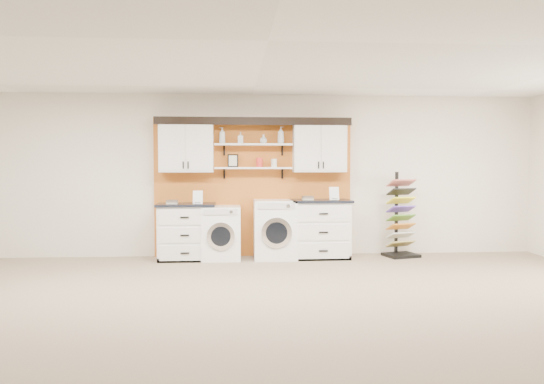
{
  "coord_description": "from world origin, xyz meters",
  "views": [
    {
      "loc": [
        -0.35,
        -5.23,
        1.59
      ],
      "look_at": [
        0.21,
        2.3,
        1.2
      ],
      "focal_mm": 35.0,
      "sensor_mm": 36.0,
      "label": 1
    }
  ],
  "objects": [
    {
      "name": "floor",
      "position": [
        0.0,
        0.0,
        0.0
      ],
      "size": [
        10.0,
        10.0,
        0.0
      ],
      "primitive_type": "plane",
      "color": "gray",
      "rests_on": "ground"
    },
    {
      "name": "shelf_lower",
      "position": [
        0.0,
        3.8,
        1.53
      ],
      "size": [
        1.32,
        0.28,
        0.03
      ],
      "primitive_type": "cube",
      "color": "white",
      "rests_on": "wall_back"
    },
    {
      "name": "soap_bottle_a",
      "position": [
        -0.53,
        3.8,
        2.08
      ],
      "size": [
        0.12,
        0.12,
        0.27
      ],
      "primitive_type": "imported",
      "rotation": [
        0.0,
        0.0,
        -1.72
      ],
      "color": "silver",
      "rests_on": "shelf_upper"
    },
    {
      "name": "soap_bottle_c",
      "position": [
        0.17,
        3.8,
        2.02
      ],
      "size": [
        0.15,
        0.15,
        0.16
      ],
      "primitive_type": "imported",
      "rotation": [
        0.0,
        0.0,
        1.31
      ],
      "color": "silver",
      "rests_on": "shelf_upper"
    },
    {
      "name": "canister_red",
      "position": [
        0.1,
        3.8,
        1.62
      ],
      "size": [
        0.11,
        0.11,
        0.16
      ],
      "primitive_type": "cylinder",
      "color": "red",
      "rests_on": "shelf_lower"
    },
    {
      "name": "wall_front",
      "position": [
        0.0,
        -4.0,
        1.4
      ],
      "size": [
        10.0,
        0.0,
        10.0
      ],
      "primitive_type": "plane",
      "rotation": [
        -1.57,
        0.0,
        0.0
      ],
      "color": "silver",
      "rests_on": "floor"
    },
    {
      "name": "sample_rack",
      "position": [
        2.53,
        3.67,
        0.48
      ],
      "size": [
        0.63,
        0.57,
        1.46
      ],
      "rotation": [
        0.0,
        0.0,
        0.26
      ],
      "color": "black",
      "rests_on": "floor"
    },
    {
      "name": "picture_frame",
      "position": [
        -0.35,
        3.85,
        1.66
      ],
      "size": [
        0.18,
        0.02,
        0.22
      ],
      "color": "black",
      "rests_on": "shelf_lower"
    },
    {
      "name": "base_cabinet_right",
      "position": [
        1.13,
        3.64,
        0.5
      ],
      "size": [
        1.02,
        0.66,
        0.99
      ],
      "color": "white",
      "rests_on": "floor"
    },
    {
      "name": "dryer",
      "position": [
        0.35,
        3.64,
        0.5
      ],
      "size": [
        0.71,
        0.71,
        0.99
      ],
      "color": "white",
      "rests_on": "floor"
    },
    {
      "name": "crown_molding",
      "position": [
        0.0,
        3.81,
        2.33
      ],
      "size": [
        3.3,
        0.41,
        0.13
      ],
      "color": "black",
      "rests_on": "wall_back"
    },
    {
      "name": "soap_bottle_d",
      "position": [
        0.47,
        3.8,
        2.09
      ],
      "size": [
        0.11,
        0.11,
        0.29
      ],
      "primitive_type": "imported",
      "rotation": [
        0.0,
        0.0,
        1.59
      ],
      "color": "silver",
      "rests_on": "shelf_upper"
    },
    {
      "name": "canister_cream",
      "position": [
        0.35,
        3.8,
        1.61
      ],
      "size": [
        0.1,
        0.1,
        0.14
      ],
      "primitive_type": "cylinder",
      "color": "silver",
      "rests_on": "shelf_lower"
    },
    {
      "name": "washer",
      "position": [
        -0.55,
        3.64,
        0.45
      ],
      "size": [
        0.64,
        0.71,
        0.89
      ],
      "color": "white",
      "rests_on": "floor"
    },
    {
      "name": "ceiling",
      "position": [
        0.0,
        0.0,
        2.8
      ],
      "size": [
        10.0,
        10.0,
        0.0
      ],
      "primitive_type": "plane",
      "rotation": [
        3.14,
        0.0,
        0.0
      ],
      "color": "white",
      "rests_on": "wall_back"
    },
    {
      "name": "upper_cabinet_right",
      "position": [
        1.13,
        3.79,
        1.88
      ],
      "size": [
        0.9,
        0.35,
        0.84
      ],
      "color": "white",
      "rests_on": "wall_back"
    },
    {
      "name": "wall_back",
      "position": [
        0.0,
        4.0,
        1.4
      ],
      "size": [
        10.0,
        0.0,
        10.0
      ],
      "primitive_type": "plane",
      "rotation": [
        1.57,
        0.0,
        0.0
      ],
      "color": "silver",
      "rests_on": "floor"
    },
    {
      "name": "accent_panel",
      "position": [
        0.0,
        3.96,
        1.2
      ],
      "size": [
        3.4,
        0.07,
        2.4
      ],
      "primitive_type": "cube",
      "color": "#BC6220",
      "rests_on": "wall_back"
    },
    {
      "name": "shelf_upper",
      "position": [
        0.0,
        3.8,
        1.93
      ],
      "size": [
        1.32,
        0.28,
        0.03
      ],
      "primitive_type": "cube",
      "color": "white",
      "rests_on": "wall_back"
    },
    {
      "name": "upper_cabinet_left",
      "position": [
        -1.13,
        3.79,
        1.88
      ],
      "size": [
        0.9,
        0.35,
        0.84
      ],
      "color": "white",
      "rests_on": "wall_back"
    },
    {
      "name": "soap_bottle_b",
      "position": [
        -0.22,
        3.8,
        2.04
      ],
      "size": [
        0.09,
        0.09,
        0.2
      ],
      "primitive_type": "imported",
      "rotation": [
        0.0,
        0.0,
        -0.01
      ],
      "color": "silver",
      "rests_on": "shelf_upper"
    },
    {
      "name": "base_cabinet_left",
      "position": [
        -1.13,
        3.64,
        0.47
      ],
      "size": [
        0.96,
        0.66,
        0.94
      ],
      "color": "white",
      "rests_on": "floor"
    }
  ]
}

